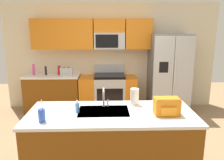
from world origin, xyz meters
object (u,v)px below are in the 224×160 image
object	(u,v)px
bottle_red	(59,70)
paper_towel_roll	(135,97)
range_oven	(108,93)
drink_cup_blue	(42,115)
backpack	(167,106)
pepper_mill	(46,71)
toaster	(66,71)
sink_faucet	(104,96)
soap_dispenser	(77,107)
bottle_pink	(34,70)
refrigerator	(169,74)

from	to	relation	value
bottle_red	paper_towel_roll	bearing A→B (deg)	-54.81
range_oven	drink_cup_blue	xyz separation A→B (m)	(-0.83, -2.71, 0.54)
paper_towel_roll	backpack	distance (m)	0.54
pepper_mill	backpack	distance (m)	3.35
toaster	bottle_red	world-z (taller)	bottle_red
backpack	range_oven	bearing A→B (deg)	106.05
bottle_red	drink_cup_blue	xyz separation A→B (m)	(0.33, -2.73, -0.03)
toaster	backpack	world-z (taller)	backpack
sink_faucet	paper_towel_roll	size ratio (longest dim) A/B	1.17
paper_towel_roll	drink_cup_blue	bearing A→B (deg)	-154.15
range_oven	paper_towel_roll	size ratio (longest dim) A/B	5.67
soap_dispenser	backpack	size ratio (longest dim) A/B	0.53
bottle_pink	drink_cup_blue	bearing A→B (deg)	-71.16
backpack	paper_towel_roll	bearing A→B (deg)	133.06
paper_towel_roll	pepper_mill	bearing A→B (deg)	130.61
range_oven	pepper_mill	world-z (taller)	pepper_mill
paper_towel_roll	backpack	xyz separation A→B (m)	(0.37, -0.39, -0.00)
refrigerator	paper_towel_roll	xyz separation A→B (m)	(-1.09, -2.06, 0.09)
refrigerator	bottle_red	size ratio (longest dim) A/B	8.64
drink_cup_blue	pepper_mill	bearing A→B (deg)	103.32
bottle_red	bottle_pink	bearing A→B (deg)	-177.94
drink_cup_blue	soap_dispenser	distance (m)	0.49
drink_cup_blue	backpack	bearing A→B (deg)	6.65
refrigerator	backpack	bearing A→B (deg)	-106.25
pepper_mill	paper_towel_roll	size ratio (longest dim) A/B	0.86
toaster	drink_cup_blue	size ratio (longest dim) A/B	1.00
range_oven	drink_cup_blue	world-z (taller)	drink_cup_blue
refrigerator	sink_faucet	distance (m)	2.66
soap_dispenser	paper_towel_roll	xyz separation A→B (m)	(0.80, 0.28, 0.05)
bottle_pink	sink_faucet	size ratio (longest dim) A/B	0.93
sink_faucet	toaster	bearing A→B (deg)	112.17
soap_dispenser	bottle_red	bearing A→B (deg)	106.45
bottle_red	toaster	bearing A→B (deg)	-21.86
range_oven	refrigerator	size ratio (longest dim) A/B	0.74
range_oven	backpack	size ratio (longest dim) A/B	4.25
toaster	sink_faucet	distance (m)	2.36
toaster	drink_cup_blue	bearing A→B (deg)	-86.82
range_oven	pepper_mill	size ratio (longest dim) A/B	6.61
refrigerator	bottle_red	world-z (taller)	refrigerator
range_oven	sink_faucet	size ratio (longest dim) A/B	4.82
range_oven	backpack	bearing A→B (deg)	-73.95
soap_dispenser	sink_faucet	bearing A→B (deg)	26.85
toaster	paper_towel_roll	distance (m)	2.48
bottle_pink	drink_cup_blue	xyz separation A→B (m)	(0.93, -2.71, -0.05)
toaster	pepper_mill	xyz separation A→B (m)	(-0.49, 0.05, 0.01)
drink_cup_blue	sink_faucet	bearing A→B (deg)	32.34
bottle_red	paper_towel_roll	size ratio (longest dim) A/B	0.89
refrigerator	bottle_red	xyz separation A→B (m)	(-2.61, 0.09, 0.08)
bottle_pink	pepper_mill	bearing A→B (deg)	-0.64
paper_towel_roll	backpack	size ratio (longest dim) A/B	0.75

